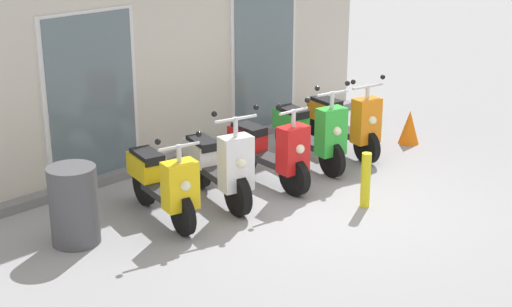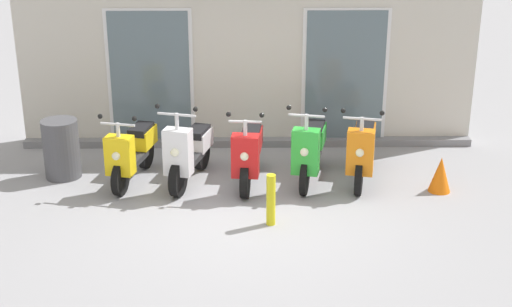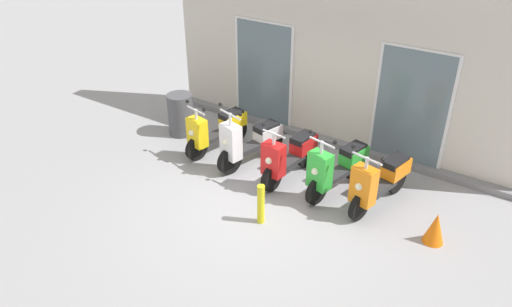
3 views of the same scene
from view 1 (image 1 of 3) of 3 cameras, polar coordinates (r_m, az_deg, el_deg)
The scene contains 10 objects.
ground_plane at distance 9.72m, azimuth 5.12°, elevation -3.73°, with size 40.00×40.00×0.00m, color #939399.
storefront_facade at distance 11.12m, azimuth -5.82°, elevation 8.70°, with size 7.49×0.50×3.66m.
scooter_yellow at distance 9.15m, azimuth -6.92°, elevation -2.09°, with size 0.69×1.52×1.18m.
scooter_white at distance 9.60m, azimuth -2.78°, elevation -0.88°, with size 0.75×1.55×1.33m.
scooter_red at distance 10.16m, azimuth 0.98°, elevation 0.23°, with size 0.54×1.56×1.25m.
scooter_green at distance 10.83m, azimuth 4.04°, elevation 1.61°, with size 0.70×1.57×1.30m.
scooter_orange at distance 11.41m, azimuth 6.57°, elevation 2.37°, with size 0.71×1.57×1.26m.
curb_bollard at distance 9.57m, azimuth 8.09°, elevation -1.96°, with size 0.12×0.12×0.70m, color yellow.
traffic_cone at distance 12.08m, azimuth 11.25°, elevation 1.92°, with size 0.32×0.32×0.52m, color orange.
trash_bin at distance 8.73m, azimuth -13.29°, elevation -3.74°, with size 0.54×0.54×0.89m, color #4C4C51.
Camera 1 is at (-6.93, -5.67, 3.78)m, focal length 54.22 mm.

